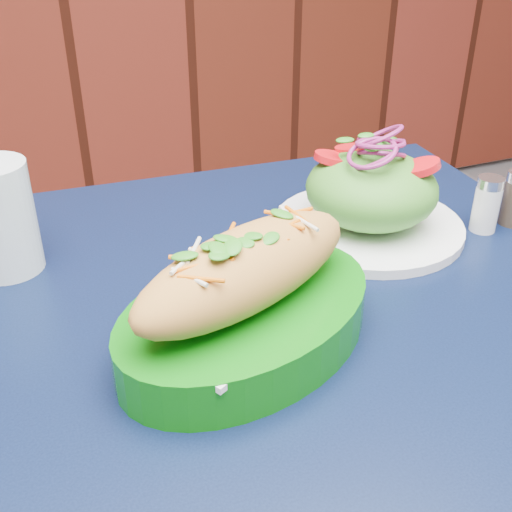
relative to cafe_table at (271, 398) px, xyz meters
name	(u,v)px	position (x,y,z in m)	size (l,w,h in m)	color
cafe_table	(271,398)	(0.00, 0.00, 0.00)	(0.85, 0.85, 0.75)	black
banh_mi_basket	(247,299)	(-0.03, -0.01, 0.14)	(0.31, 0.27, 0.12)	#0A6B0C
salad_plate	(371,195)	(0.19, 0.14, 0.13)	(0.23, 0.23, 0.13)	white
salt_shaker	(487,204)	(0.32, 0.09, 0.12)	(0.03, 0.03, 0.07)	white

